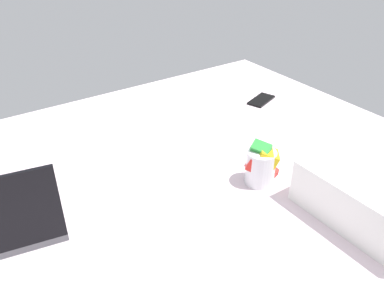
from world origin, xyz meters
TOP-DOWN VIEW (x-y plane):
  - bed_mattress at (0.00, 0.00)cm, footprint 180.00×140.00cm
  - snack_cup at (-18.69, 19.36)cm, footprint 11.43×10.05cm
  - cell_phone at (-59.98, -24.33)cm, footprint 15.48×11.19cm

SIDE VIEW (x-z plane):
  - bed_mattress at x=0.00cm, z-range 0.00..18.00cm
  - cell_phone at x=-59.98cm, z-range 18.00..18.80cm
  - snack_cup at x=-18.69cm, z-range 17.06..31.15cm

